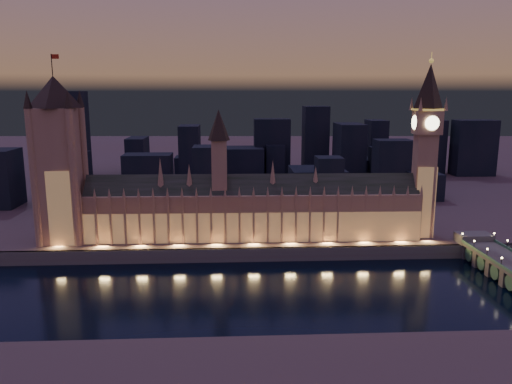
{
  "coord_description": "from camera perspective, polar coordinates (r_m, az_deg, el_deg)",
  "views": [
    {
      "loc": [
        -9.41,
        -232.92,
        96.36
      ],
      "look_at": [
        5.0,
        55.0,
        38.0
      ],
      "focal_mm": 35.0,
      "sensor_mm": 36.0,
      "label": 1
    }
  ],
  "objects": [
    {
      "name": "ground_plane",
      "position": [
        252.24,
        -0.52,
        -11.01
      ],
      "size": [
        2000.0,
        2000.0,
        0.0
      ],
      "primitive_type": "plane",
      "color": "black",
      "rests_on": "ground"
    },
    {
      "name": "north_bank",
      "position": [
        758.62,
        -2.14,
        4.44
      ],
      "size": [
        2000.0,
        960.0,
        8.0
      ],
      "primitive_type": "cube",
      "color": "#513B39",
      "rests_on": "ground"
    },
    {
      "name": "embankment_wall",
      "position": [
        289.23,
        -0.86,
        -7.18
      ],
      "size": [
        2000.0,
        2.5,
        8.0
      ],
      "primitive_type": "cube",
      "color": "#564D4F",
      "rests_on": "ground"
    },
    {
      "name": "palace_of_westminster",
      "position": [
        303.11,
        -0.53,
        -1.91
      ],
      "size": [
        202.0,
        22.72,
        78.0
      ],
      "color": "#97705C",
      "rests_on": "north_bank"
    },
    {
      "name": "victoria_tower",
      "position": [
        313.43,
        -21.63,
        4.31
      ],
      "size": [
        31.68,
        31.68,
        109.0
      ],
      "color": "#97705C",
      "rests_on": "north_bank"
    },
    {
      "name": "elizabeth_tower",
      "position": [
        318.47,
        18.89,
        6.05
      ],
      "size": [
        18.0,
        18.0,
        110.81
      ],
      "color": "#97705C",
      "rests_on": "north_bank"
    },
    {
      "name": "city_backdrop",
      "position": [
        486.02,
        2.15,
        3.81
      ],
      "size": [
        486.93,
        215.63,
        88.44
      ],
      "color": "black",
      "rests_on": "north_bank"
    }
  ]
}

